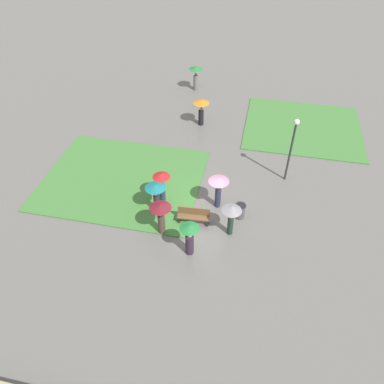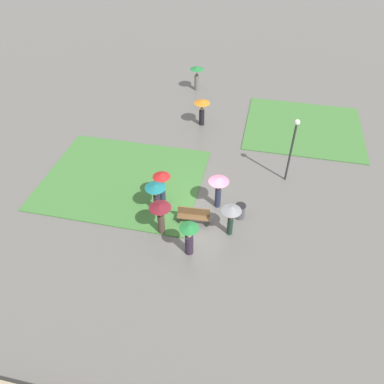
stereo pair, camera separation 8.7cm
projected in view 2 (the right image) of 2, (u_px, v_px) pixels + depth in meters
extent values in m
plane|color=#66635E|center=(202.00, 212.00, 19.93)|extent=(90.00, 90.00, 0.00)
cube|color=#427A38|center=(123.00, 179.00, 21.99)|extent=(9.10, 7.45, 0.06)
cube|color=#427A38|center=(303.00, 128.00, 26.21)|extent=(7.95, 7.09, 0.06)
cube|color=brown|center=(193.00, 217.00, 19.08)|extent=(1.68, 0.54, 0.05)
cube|color=brown|center=(194.00, 211.00, 19.05)|extent=(1.66, 0.17, 0.45)
cube|color=#232326|center=(179.00, 219.00, 19.31)|extent=(0.11, 0.38, 0.40)
cube|color=#232326|center=(207.00, 222.00, 19.16)|extent=(0.11, 0.38, 0.40)
cylinder|color=#2D2D30|center=(290.00, 154.00, 20.79)|extent=(0.12, 0.12, 3.69)
sphere|color=white|center=(297.00, 122.00, 19.46)|extent=(0.32, 0.32, 0.32)
cylinder|color=#4C4C51|center=(240.00, 211.00, 19.42)|extent=(0.52, 0.52, 0.81)
cylinder|color=black|center=(241.00, 206.00, 19.14)|extent=(0.56, 0.56, 0.03)
cylinder|color=#47382D|center=(161.00, 224.00, 18.49)|extent=(0.41, 0.41, 1.17)
sphere|color=beige|center=(161.00, 214.00, 18.04)|extent=(0.19, 0.19, 0.19)
cylinder|color=#4C4C4F|center=(160.00, 210.00, 17.86)|extent=(0.02, 0.02, 0.35)
cone|color=maroon|center=(160.00, 206.00, 17.67)|extent=(1.08, 1.08, 0.21)
cylinder|color=#1E3328|center=(230.00, 226.00, 18.48)|extent=(0.38, 0.38, 1.03)
sphere|color=#997051|center=(231.00, 217.00, 18.07)|extent=(0.20, 0.20, 0.20)
cylinder|color=#4C4C4F|center=(231.00, 213.00, 17.89)|extent=(0.02, 0.02, 0.35)
cone|color=gray|center=(232.00, 209.00, 17.69)|extent=(0.98, 0.98, 0.26)
cylinder|color=#282D47|center=(163.00, 193.00, 20.29)|extent=(0.37, 0.37, 1.10)
sphere|color=#997051|center=(162.00, 183.00, 19.85)|extent=(0.23, 0.23, 0.23)
cylinder|color=#4C4C4F|center=(162.00, 179.00, 19.65)|extent=(0.02, 0.02, 0.35)
cone|color=red|center=(161.00, 175.00, 19.47)|extent=(0.94, 0.94, 0.22)
cylinder|color=#282D47|center=(218.00, 198.00, 19.93)|extent=(0.41, 0.41, 1.17)
sphere|color=#997051|center=(218.00, 188.00, 19.47)|extent=(0.22, 0.22, 0.22)
cylinder|color=#4C4C4F|center=(219.00, 184.00, 19.28)|extent=(0.02, 0.02, 0.35)
cone|color=pink|center=(219.00, 180.00, 19.09)|extent=(1.08, 1.08, 0.22)
cylinder|color=#2D2333|center=(189.00, 245.00, 17.55)|extent=(0.55, 0.55, 1.10)
sphere|color=beige|center=(189.00, 235.00, 17.11)|extent=(0.22, 0.22, 0.22)
cylinder|color=#4C4C4F|center=(189.00, 231.00, 16.92)|extent=(0.02, 0.02, 0.35)
cone|color=#237A38|center=(189.00, 227.00, 16.74)|extent=(0.91, 0.91, 0.18)
cylinder|color=#2D2333|center=(157.00, 203.00, 19.66)|extent=(0.40, 0.40, 1.10)
sphere|color=tan|center=(156.00, 194.00, 19.23)|extent=(0.20, 0.20, 0.20)
cylinder|color=#4C4C4F|center=(156.00, 190.00, 19.05)|extent=(0.02, 0.02, 0.35)
cone|color=#197075|center=(155.00, 186.00, 18.88)|extent=(1.08, 1.08, 0.18)
cylinder|color=black|center=(202.00, 117.00, 26.23)|extent=(0.40, 0.40, 1.10)
sphere|color=#997051|center=(202.00, 109.00, 25.79)|extent=(0.22, 0.22, 0.22)
cylinder|color=#4C4C4F|center=(202.00, 105.00, 25.60)|extent=(0.02, 0.02, 0.35)
cone|color=orange|center=(202.00, 102.00, 25.42)|extent=(1.10, 1.10, 0.19)
cylinder|color=slate|center=(197.00, 83.00, 30.23)|extent=(0.55, 0.55, 1.17)
sphere|color=brown|center=(197.00, 75.00, 29.77)|extent=(0.21, 0.21, 0.21)
cylinder|color=#4C4C4F|center=(197.00, 71.00, 29.59)|extent=(0.02, 0.02, 0.35)
cone|color=#237A38|center=(197.00, 68.00, 29.40)|extent=(1.09, 1.09, 0.20)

